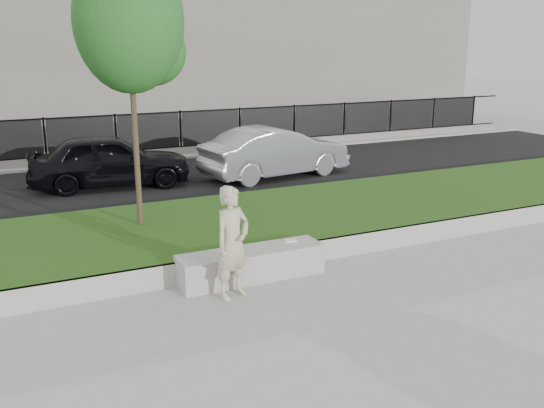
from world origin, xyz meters
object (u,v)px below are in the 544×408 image
stone_bench (251,264)px  car_silver (275,152)px  book (290,241)px  young_tree (133,27)px  man (232,242)px  car_dark (110,160)px

stone_bench → car_silver: bearing=60.9°
book → young_tree: 4.86m
stone_bench → car_silver: (3.81, 6.86, 0.51)m
man → young_tree: bearing=78.3°
car_dark → car_silver: car_silver is taller
book → car_silver: car_silver is taller
man → book: 1.56m
man → stone_bench: bearing=22.9°
car_dark → man: bearing=-171.0°
man → book: bearing=4.4°
book → car_dark: size_ratio=0.05×
car_dark → stone_bench: bearing=-166.8°
young_tree → car_silver: size_ratio=1.17×
stone_bench → young_tree: bearing=112.8°
man → car_dark: size_ratio=0.42×
stone_bench → car_dark: bearing=95.9°
car_dark → book: bearing=-160.8°
young_tree → book: bearing=-53.2°
stone_bench → man: bearing=-135.2°
man → car_dark: man is taller
man → book: man is taller
stone_bench → car_dark: car_dark is taller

